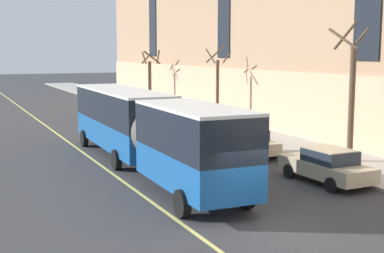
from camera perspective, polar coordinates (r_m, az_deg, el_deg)
ground_plane at (r=18.08m, az=7.01°, el=-10.57°), size 260.00×260.00×0.00m
city_bus at (r=26.08m, az=-5.18°, el=0.02°), size 3.13×18.73×3.69m
parked_car_champagne_0 at (r=24.22m, az=14.19°, el=-4.06°), size 2.12×4.66×1.56m
parked_car_black_1 at (r=47.34m, az=-6.47°, el=1.93°), size 2.04×4.47×1.56m
parked_car_champagne_2 at (r=29.77m, az=5.79°, el=-1.63°), size 2.01×4.59×1.56m
parked_car_white_5 at (r=36.40m, az=-0.47°, el=0.16°), size 1.90×4.47×1.56m
street_tree_mid_block at (r=28.32m, az=16.61°, el=3.39°), size 1.81×1.80×7.18m
street_tree_far_uptown at (r=40.62m, az=2.73°, el=4.29°), size 1.64×1.77×6.07m
street_tree_far_downtown at (r=54.05m, az=-4.49°, el=5.18°), size 2.06×1.87×5.77m
lane_centerline at (r=19.71m, az=-3.08°, el=-8.93°), size 0.16×140.00×0.01m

